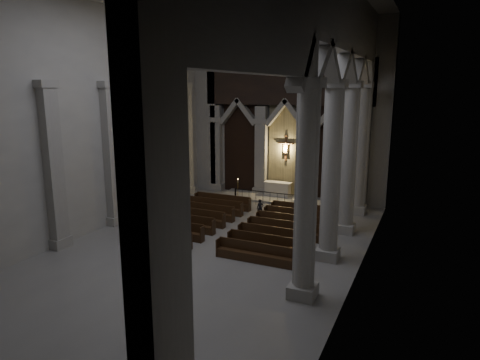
{
  "coord_description": "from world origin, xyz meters",
  "views": [
    {
      "loc": [
        9.48,
        -16.88,
        7.69
      ],
      "look_at": [
        0.42,
        3.0,
        2.95
      ],
      "focal_mm": 32.0,
      "sensor_mm": 36.0,
      "label": 1
    }
  ],
  "objects_px": {
    "altar": "(278,189)",
    "worshipper": "(260,209)",
    "candle_stand_left": "(238,193)",
    "pews": "(236,225)",
    "candle_stand_right": "(309,200)",
    "altar_rail": "(270,197)"
  },
  "relations": [
    {
      "from": "altar",
      "to": "worshipper",
      "type": "height_order",
      "value": "worshipper"
    },
    {
      "from": "altar_rail",
      "to": "pews",
      "type": "xyz_separation_m",
      "value": [
        0.0,
        -5.23,
        -0.38
      ]
    },
    {
      "from": "altar_rail",
      "to": "candle_stand_right",
      "type": "relative_size",
      "value": 3.17
    },
    {
      "from": "altar_rail",
      "to": "candle_stand_right",
      "type": "bearing_deg",
      "value": 23.21
    },
    {
      "from": "candle_stand_left",
      "to": "candle_stand_right",
      "type": "height_order",
      "value": "candle_stand_right"
    },
    {
      "from": "altar",
      "to": "candle_stand_left",
      "type": "distance_m",
      "value": 2.88
    },
    {
      "from": "candle_stand_left",
      "to": "worshipper",
      "type": "distance_m",
      "value": 4.67
    },
    {
      "from": "worshipper",
      "to": "altar",
      "type": "bearing_deg",
      "value": 73.32
    },
    {
      "from": "altar_rail",
      "to": "candle_stand_left",
      "type": "relative_size",
      "value": 3.53
    },
    {
      "from": "altar",
      "to": "worshipper",
      "type": "bearing_deg",
      "value": -82.42
    },
    {
      "from": "altar",
      "to": "pews",
      "type": "bearing_deg",
      "value": -87.43
    },
    {
      "from": "altar",
      "to": "worshipper",
      "type": "xyz_separation_m",
      "value": [
        0.67,
        -5.04,
        -0.07
      ]
    },
    {
      "from": "candle_stand_right",
      "to": "worshipper",
      "type": "distance_m",
      "value": 4.09
    },
    {
      "from": "candle_stand_right",
      "to": "worshipper",
      "type": "height_order",
      "value": "candle_stand_right"
    },
    {
      "from": "candle_stand_left",
      "to": "pews",
      "type": "relative_size",
      "value": 0.16
    },
    {
      "from": "candle_stand_right",
      "to": "pews",
      "type": "distance_m",
      "value": 6.66
    },
    {
      "from": "altar_rail",
      "to": "pews",
      "type": "bearing_deg",
      "value": -90.0
    },
    {
      "from": "altar",
      "to": "candle_stand_left",
      "type": "height_order",
      "value": "candle_stand_left"
    },
    {
      "from": "pews",
      "to": "altar",
      "type": "bearing_deg",
      "value": 92.57
    },
    {
      "from": "candle_stand_left",
      "to": "candle_stand_right",
      "type": "relative_size",
      "value": 0.9
    },
    {
      "from": "altar_rail",
      "to": "candle_stand_left",
      "type": "distance_m",
      "value": 2.93
    },
    {
      "from": "worshipper",
      "to": "candle_stand_left",
      "type": "bearing_deg",
      "value": 107.17
    }
  ]
}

